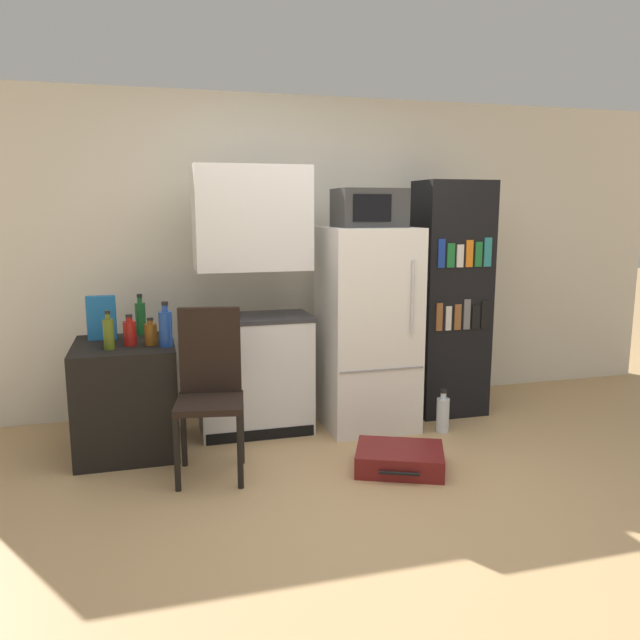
{
  "coord_description": "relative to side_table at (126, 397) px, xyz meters",
  "views": [
    {
      "loc": [
        -1.17,
        -3.03,
        1.63
      ],
      "look_at": [
        -0.09,
        0.85,
        0.91
      ],
      "focal_mm": 35.0,
      "sensor_mm": 36.0,
      "label": 1
    }
  ],
  "objects": [
    {
      "name": "bookshelf",
      "position": [
        2.48,
        0.16,
        0.55
      ],
      "size": [
        0.55,
        0.41,
        1.84
      ],
      "color": "black",
      "rests_on": "ground_plane"
    },
    {
      "name": "microwave",
      "position": [
        1.74,
        0.04,
        1.26
      ],
      "size": [
        0.48,
        0.38,
        0.28
      ],
      "color": "#333333",
      "rests_on": "refrigerator"
    },
    {
      "name": "bottle_green_tall",
      "position": [
        0.11,
        0.29,
        0.49
      ],
      "size": [
        0.07,
        0.07,
        0.29
      ],
      "color": "#1E6028",
      "rests_on": "side_table"
    },
    {
      "name": "bottle_olive_oil",
      "position": [
        -0.08,
        -0.15,
        0.48
      ],
      "size": [
        0.07,
        0.07,
        0.25
      ],
      "color": "#566619",
      "rests_on": "side_table"
    },
    {
      "name": "kitchen_hutch",
      "position": [
        0.9,
        0.14,
        0.53
      ],
      "size": [
        0.82,
        0.46,
        1.92
      ],
      "color": "white",
      "rests_on": "ground_plane"
    },
    {
      "name": "bottle_blue_soda",
      "position": [
        0.27,
        -0.18,
        0.5
      ],
      "size": [
        0.08,
        0.08,
        0.3
      ],
      "color": "#1E47A3",
      "rests_on": "side_table"
    },
    {
      "name": "bottle_ketchup_red",
      "position": [
        0.05,
        -0.07,
        0.46
      ],
      "size": [
        0.08,
        0.08,
        0.21
      ],
      "color": "#AD1914",
      "rests_on": "side_table"
    },
    {
      "name": "bottle_milk_white",
      "position": [
        0.04,
        0.12,
        0.44
      ],
      "size": [
        0.08,
        0.08,
        0.15
      ],
      "color": "white",
      "rests_on": "side_table"
    },
    {
      "name": "side_table",
      "position": [
        0.0,
        0.0,
        0.0
      ],
      "size": [
        0.65,
        0.73,
        0.74
      ],
      "color": "black",
      "rests_on": "ground_plane"
    },
    {
      "name": "wall_back",
      "position": [
        1.55,
        0.76,
        0.88
      ],
      "size": [
        6.4,
        0.1,
        2.51
      ],
      "color": "silver",
      "rests_on": "ground_plane"
    },
    {
      "name": "suitcase_large_flat",
      "position": [
        1.66,
        -0.81,
        -0.3
      ],
      "size": [
        0.66,
        0.59,
        0.14
      ],
      "rotation": [
        0.0,
        0.0,
        -0.41
      ],
      "color": "maroon",
      "rests_on": "ground_plane"
    },
    {
      "name": "chair",
      "position": [
        0.52,
        -0.5,
        0.22
      ],
      "size": [
        0.46,
        0.46,
        1.03
      ],
      "rotation": [
        0.0,
        0.0,
        -0.16
      ],
      "color": "black",
      "rests_on": "ground_plane"
    },
    {
      "name": "bottle_amber_beer",
      "position": [
        0.18,
        -0.09,
        0.45
      ],
      "size": [
        0.08,
        0.08,
        0.18
      ],
      "color": "brown",
      "rests_on": "side_table"
    },
    {
      "name": "ground_plane",
      "position": [
        1.35,
        -1.24,
        -0.37
      ],
      "size": [
        24.0,
        24.0,
        0.0
      ],
      "primitive_type": "plane",
      "color": "tan"
    },
    {
      "name": "water_bottle_front",
      "position": [
        2.23,
        -0.26,
        -0.24
      ],
      "size": [
        0.09,
        0.09,
        0.32
      ],
      "color": "silver",
      "rests_on": "ground_plane"
    },
    {
      "name": "cereal_box",
      "position": [
        -0.14,
        0.19,
        0.52
      ],
      "size": [
        0.19,
        0.07,
        0.3
      ],
      "color": "#1E66A8",
      "rests_on": "side_table"
    },
    {
      "name": "refrigerator",
      "position": [
        1.74,
        0.05,
        0.38
      ],
      "size": [
        0.65,
        0.66,
        1.5
      ],
      "color": "white",
      "rests_on": "ground_plane"
    }
  ]
}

